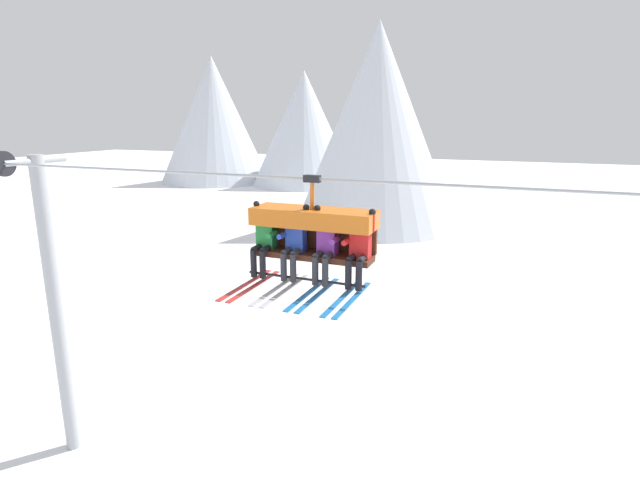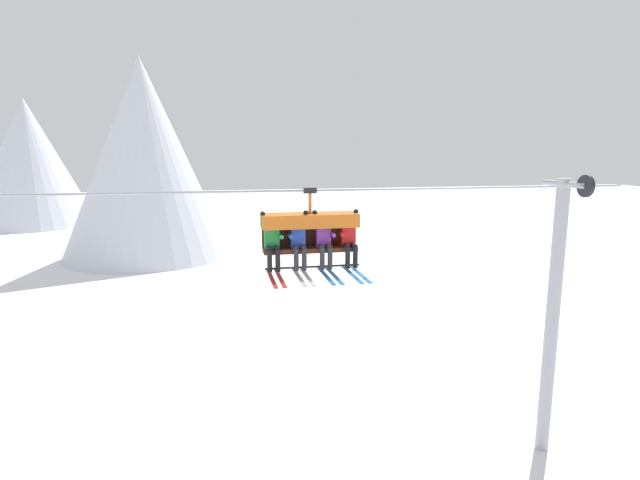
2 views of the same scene
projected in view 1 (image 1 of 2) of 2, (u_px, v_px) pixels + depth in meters
mountain_peak_west at (214, 120)px, 67.18m from camera, size 14.76×14.76×16.53m
mountain_peak_central at (304, 129)px, 63.83m from camera, size 13.65×13.65×14.43m
mountain_peak_east at (377, 127)px, 39.37m from camera, size 13.23×13.23×15.81m
lift_tower_near at (54, 303)px, 12.42m from camera, size 0.36×1.88×7.90m
lift_cable at (302, 178)px, 8.31m from camera, size 16.26×0.05×0.05m
chairlift_chair at (314, 226)px, 8.50m from camera, size 2.15×0.74×1.73m
skier_green at (263, 239)px, 8.68m from camera, size 0.48×1.70×1.34m
skier_blue at (294, 242)px, 8.47m from camera, size 0.48×1.70×1.34m
skier_purple at (325, 246)px, 8.27m from camera, size 0.48×1.70×1.34m
skier_red at (358, 249)px, 8.06m from camera, size 0.48×1.70×1.34m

